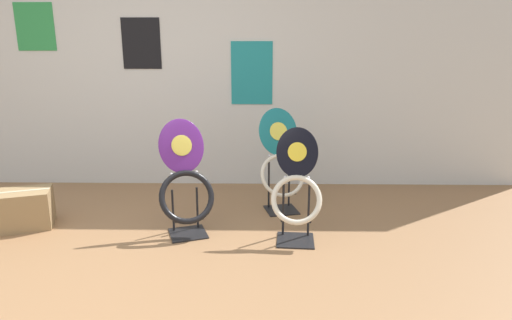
{
  "coord_description": "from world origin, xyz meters",
  "views": [
    {
      "loc": [
        1.1,
        -1.97,
        1.31
      ],
      "look_at": [
        1.04,
        1.21,
        0.55
      ],
      "focal_mm": 28.0,
      "sensor_mm": 36.0,
      "label": 1
    }
  ],
  "objects_px": {
    "toilet_seat_display_jazz_black": "(296,191)",
    "toilet_seat_display_purple_note": "(185,185)",
    "storage_box": "(20,209)",
    "toilet_seat_display_teal_sax": "(281,163)"
  },
  "relations": [
    {
      "from": "toilet_seat_display_jazz_black",
      "to": "toilet_seat_display_purple_note",
      "type": "height_order",
      "value": "toilet_seat_display_purple_note"
    },
    {
      "from": "toilet_seat_display_jazz_black",
      "to": "toilet_seat_display_purple_note",
      "type": "relative_size",
      "value": 0.94
    },
    {
      "from": "toilet_seat_display_jazz_black",
      "to": "storage_box",
      "type": "height_order",
      "value": "toilet_seat_display_jazz_black"
    },
    {
      "from": "toilet_seat_display_teal_sax",
      "to": "storage_box",
      "type": "relative_size",
      "value": 1.66
    },
    {
      "from": "toilet_seat_display_purple_note",
      "to": "toilet_seat_display_teal_sax",
      "type": "distance_m",
      "value": 0.95
    },
    {
      "from": "toilet_seat_display_jazz_black",
      "to": "storage_box",
      "type": "distance_m",
      "value": 2.27
    },
    {
      "from": "toilet_seat_display_purple_note",
      "to": "storage_box",
      "type": "height_order",
      "value": "toilet_seat_display_purple_note"
    },
    {
      "from": "toilet_seat_display_jazz_black",
      "to": "toilet_seat_display_teal_sax",
      "type": "bearing_deg",
      "value": 97.76
    },
    {
      "from": "toilet_seat_display_purple_note",
      "to": "toilet_seat_display_teal_sax",
      "type": "xyz_separation_m",
      "value": [
        0.76,
        0.56,
        0.05
      ]
    },
    {
      "from": "toilet_seat_display_teal_sax",
      "to": "storage_box",
      "type": "distance_m",
      "value": 2.22
    }
  ]
}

